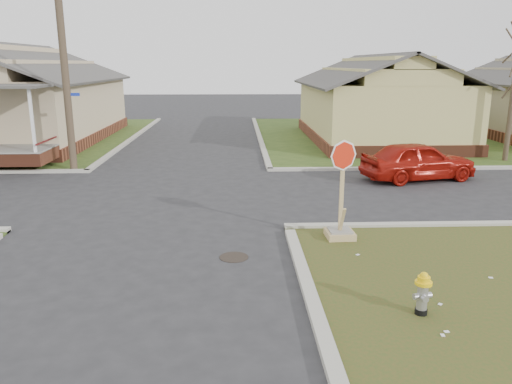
{
  "coord_description": "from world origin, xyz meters",
  "views": [
    {
      "loc": [
        2.29,
        -10.81,
        4.15
      ],
      "look_at": [
        2.75,
        1.0,
        1.1
      ],
      "focal_mm": 35.0,
      "sensor_mm": 36.0,
      "label": 1
    }
  ],
  "objects_px": {
    "fire_hydrant": "(423,291)",
    "stop_sign": "(341,217)",
    "utility_pole": "(63,49)",
    "red_sedan": "(418,161)"
  },
  "relations": [
    {
      "from": "fire_hydrant",
      "to": "stop_sign",
      "type": "xyz_separation_m",
      "value": [
        -0.6,
        3.84,
        0.1
      ]
    },
    {
      "from": "utility_pole",
      "to": "stop_sign",
      "type": "bearing_deg",
      "value": -42.91
    },
    {
      "from": "utility_pole",
      "to": "stop_sign",
      "type": "relative_size",
      "value": 3.76
    },
    {
      "from": "utility_pole",
      "to": "red_sedan",
      "type": "xyz_separation_m",
      "value": [
        13.11,
        -2.04,
        -3.95
      ]
    },
    {
      "from": "fire_hydrant",
      "to": "red_sedan",
      "type": "xyz_separation_m",
      "value": [
        3.54,
        10.14,
        0.24
      ]
    },
    {
      "from": "red_sedan",
      "to": "stop_sign",
      "type": "bearing_deg",
      "value": 133.94
    },
    {
      "from": "utility_pole",
      "to": "fire_hydrant",
      "type": "distance_m",
      "value": 16.05
    },
    {
      "from": "stop_sign",
      "to": "red_sedan",
      "type": "height_order",
      "value": "stop_sign"
    },
    {
      "from": "stop_sign",
      "to": "red_sedan",
      "type": "relative_size",
      "value": 0.57
    },
    {
      "from": "fire_hydrant",
      "to": "stop_sign",
      "type": "distance_m",
      "value": 3.89
    }
  ]
}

